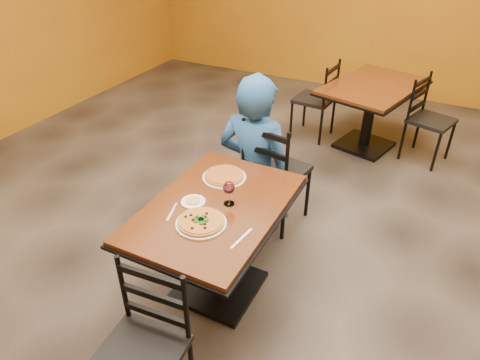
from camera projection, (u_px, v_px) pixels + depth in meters
The scene contains 17 objects.
floor at pixel (248, 247), 3.53m from camera, with size 7.00×8.00×0.01m, color black.
table_main at pixel (217, 229), 2.85m from camera, with size 0.83×1.23×0.75m.
table_second at pixel (371, 101), 4.71m from camera, with size 1.11×1.39×0.75m.
chair_main_near at pixel (139, 357), 2.16m from camera, with size 0.41×0.41×0.91m, color black, non-canonical shape.
chair_main_far at pixel (277, 171), 3.59m from camera, with size 0.45×0.45×0.99m, color black, non-canonical shape.
chair_second_left at pixel (314, 100), 5.01m from camera, with size 0.42×0.42×0.92m, color black, non-canonical shape.
chair_second_right at pixel (431, 121), 4.52m from camera, with size 0.41×0.41×0.91m, color black, non-canonical shape.
diner at pixel (255, 153), 3.50m from camera, with size 0.65×0.43×1.34m, color navy.
plate_main at pixel (201, 223), 2.58m from camera, with size 0.31×0.31×0.01m, color white.
pizza_main at pixel (201, 221), 2.57m from camera, with size 0.28×0.28×0.02m, color maroon.
plate_far at pixel (224, 177), 3.02m from camera, with size 0.31×0.31×0.01m, color white.
pizza_far at pixel (224, 175), 3.01m from camera, with size 0.28×0.28×0.02m, color #C16A25.
side_plate at pixel (193, 202), 2.77m from camera, with size 0.16×0.16×0.01m, color white.
dip at pixel (193, 201), 2.77m from camera, with size 0.09×0.09×0.01m, color tan.
wine_glass at pixel (229, 192), 2.71m from camera, with size 0.08×0.08×0.18m, color white, non-canonical shape.
fork at pixel (172, 212), 2.69m from camera, with size 0.01×0.19×0.00m, color silver.
knife at pixel (241, 238), 2.47m from camera, with size 0.01×0.21×0.00m, color silver.
Camera 1 is at (1.15, -2.42, 2.37)m, focal length 32.09 mm.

